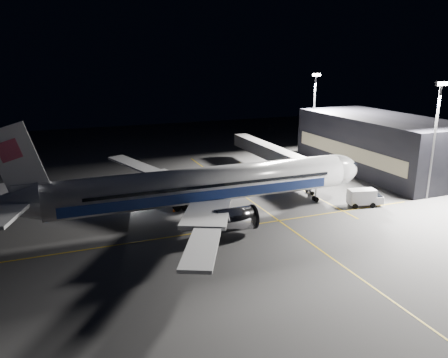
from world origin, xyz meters
name	(u,v)px	position (x,y,z in m)	size (l,w,h in m)	color
ground	(206,216)	(0.00, 0.00, 0.00)	(200.00, 200.00, 0.00)	#4C4C4F
guide_line_main	(262,209)	(10.00, 0.00, 0.01)	(0.25, 80.00, 0.01)	gold
guide_line_cross	(219,230)	(0.00, -6.00, 0.01)	(70.00, 0.25, 0.01)	gold
guide_line_side	(294,185)	(22.00, 10.00, 0.01)	(0.25, 40.00, 0.01)	gold
airliner	(199,186)	(-1.08, 0.00, 5.16)	(61.48, 54.22, 16.64)	silver
terminal	(380,144)	(45.98, 14.00, 6.00)	(18.12, 40.00, 12.00)	black
jet_bridge	(275,155)	(22.00, 18.06, 4.58)	(3.60, 34.40, 6.30)	#B2B2B7
floodlight_mast_north	(314,107)	(40.00, 31.99, 12.37)	(2.40, 0.68, 20.70)	#59595E
floodlight_mast_south	(435,131)	(40.00, -6.01, 12.37)	(2.40, 0.67, 20.70)	#59595E
service_truck	(365,197)	(26.88, -5.15, 1.60)	(6.20, 3.59, 2.98)	silver
baggage_tug	(129,199)	(-10.34, 10.87, 0.87)	(3.01, 2.63, 1.88)	black
safety_cone_a	(177,197)	(-1.74, 10.75, 0.27)	(0.36, 0.36, 0.54)	#FF530A
safety_cone_b	(174,210)	(-4.15, 4.00, 0.33)	(0.44, 0.44, 0.66)	#FF530A
safety_cone_c	(145,195)	(-6.90, 13.83, 0.28)	(0.38, 0.38, 0.57)	#FF530A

